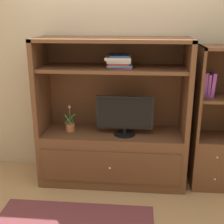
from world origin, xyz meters
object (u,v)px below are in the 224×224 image
upright_book_row (209,85)px  tv_monitor (125,115)px  media_console (112,139)px  bookshelf_tall (213,141)px  magazine_stack (119,61)px  potted_plant (70,126)px

upright_book_row → tv_monitor: bearing=-175.4°
media_console → bookshelf_tall: 1.12m
magazine_stack → bookshelf_tall: bookshelf_tall is taller
media_console → tv_monitor: (0.14, -0.08, 0.32)m
tv_monitor → magazine_stack: (-0.07, 0.07, 0.57)m
tv_monitor → upright_book_row: size_ratio=2.41×
potted_plant → upright_book_row: (1.49, 0.02, 0.50)m
magazine_stack → potted_plant: bearing=-178.3°
potted_plant → bookshelf_tall: size_ratio=0.20×
bookshelf_tall → upright_book_row: bearing=-175.2°
potted_plant → bookshelf_tall: bearing=1.0°
media_console → upright_book_row: (1.01, -0.01, 0.65)m
tv_monitor → upright_book_row: bearing=4.6°
media_console → potted_plant: size_ratio=5.36×
upright_book_row → bookshelf_tall: bearing=4.8°
magazine_stack → bookshelf_tall: size_ratio=0.23×
potted_plant → media_console: bearing=3.1°
tv_monitor → potted_plant: bearing=175.1°
media_console → magazine_stack: size_ratio=4.62×
magazine_stack → upright_book_row: bearing=0.1°
media_console → magazine_stack: bearing=-8.0°
tv_monitor → bookshelf_tall: (0.98, 0.08, -0.30)m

